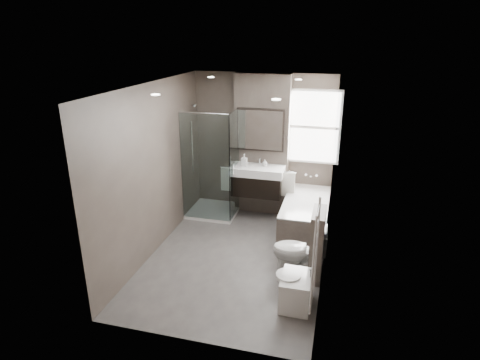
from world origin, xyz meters
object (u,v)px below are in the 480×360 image
(toilet, at_px, (299,251))
(bidet, at_px, (295,290))
(bathtub, at_px, (306,214))
(vanity, at_px, (257,180))

(toilet, height_order, bidet, toilet)
(bathtub, relative_size, bidet, 2.99)
(bathtub, bearing_deg, vanity, 160.63)
(bathtub, bearing_deg, bidet, -87.54)
(vanity, bearing_deg, bidet, -67.05)
(bidet, bearing_deg, bathtub, 92.46)
(toilet, xyz_separation_m, bidet, (0.04, -0.69, -0.16))
(bathtub, xyz_separation_m, toilet, (0.05, -1.38, 0.06))
(bathtub, distance_m, toilet, 1.38)
(vanity, bearing_deg, bathtub, -19.37)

